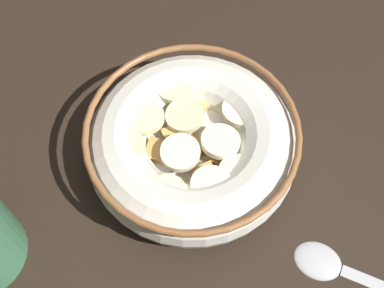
# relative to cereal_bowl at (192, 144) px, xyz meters

# --- Properties ---
(ground_plane) EXTENTS (1.00, 1.00, 0.02)m
(ground_plane) POSITION_rel_cereal_bowl_xyz_m (-0.00, 0.00, -0.04)
(ground_plane) COLOR black
(cereal_bowl) EXTENTS (0.19, 0.19, 0.06)m
(cereal_bowl) POSITION_rel_cereal_bowl_xyz_m (0.00, 0.00, 0.00)
(cereal_bowl) COLOR silver
(cereal_bowl) RESTS_ON ground_plane
(spoon) EXTENTS (0.13, 0.14, 0.01)m
(spoon) POSITION_rel_cereal_bowl_xyz_m (0.14, 0.09, -0.03)
(spoon) COLOR #B7B7BC
(spoon) RESTS_ON ground_plane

